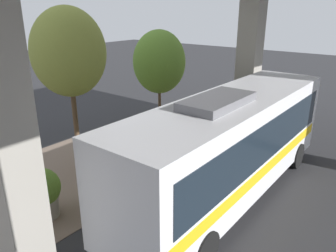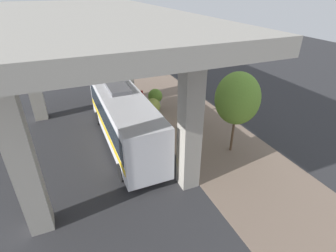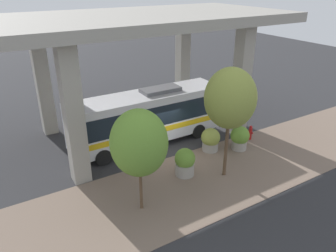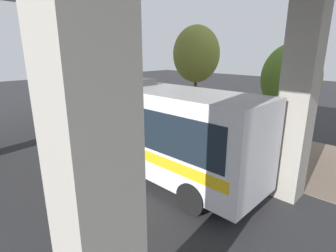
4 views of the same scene
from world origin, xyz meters
name	(u,v)px [view 4 (image 4 of 4)]	position (x,y,z in m)	size (l,w,h in m)	color
ground_plane	(175,149)	(0.00, 0.00, 0.00)	(80.00, 80.00, 0.00)	#2D2D30
sidewalk_strip	(210,135)	(-3.00, 0.00, 0.01)	(6.00, 40.00, 0.02)	#7A6656
bus	(142,122)	(2.44, 0.46, 1.97)	(2.54, 10.09, 3.64)	silver
fire_hydrant	(119,117)	(-0.72, -5.67, 0.51)	(0.46, 0.22, 1.02)	#B21919
planter_front	(142,115)	(-1.38, -4.08, 0.82)	(1.19, 1.19, 1.58)	#9E998E
planter_middle	(150,123)	(-0.54, -2.41, 0.75)	(1.19, 1.19, 1.51)	#9E998E
planter_back	(209,127)	(-2.04, 0.53, 0.80)	(1.13, 1.13, 1.61)	#9E998E
street_tree_near	(196,54)	(-3.18, -1.34, 4.50)	(2.64, 2.64, 6.10)	brown
street_tree_far	(290,78)	(-3.39, 3.91, 3.51)	(2.56, 2.56, 5.05)	brown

